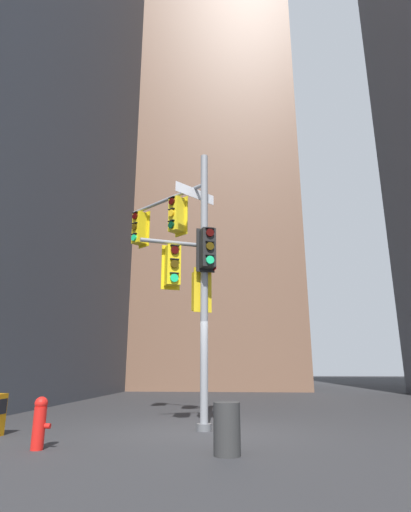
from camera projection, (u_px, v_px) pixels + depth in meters
ground at (204, 431)px, 9.33m from camera, size 120.00×120.00×0.00m
building_mid_block at (200, 131)px, 37.05m from camera, size 14.93×14.93×44.49m
signal_pole_assembly at (184, 256)px, 10.79m from camera, size 2.79×2.72×7.03m
fire_hydrant at (40, 422)px, 7.32m from camera, size 0.33×0.23×0.90m
trash_bin at (227, 429)px, 6.84m from camera, size 0.46×0.46×0.84m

